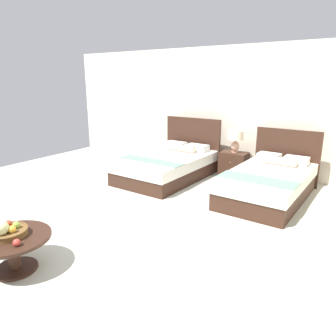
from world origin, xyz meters
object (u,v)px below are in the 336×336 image
Objects in this scene: table_lamp at (235,138)px; loose_apple at (17,243)px; bed_near_window at (168,165)px; fruit_bowl at (7,231)px; bed_near_corner at (269,182)px; coffee_table at (12,246)px; nightstand at (234,164)px.

loose_apple is at bearing -94.92° from table_lamp.
loose_apple is (0.70, -3.83, 0.16)m from bed_near_window.
bed_near_corner is at bearing 65.83° from fruit_bowl.
bed_near_corner reaches higher than coffee_table.
loose_apple is at bearing -94.94° from nightstand.
nightstand is 4.66m from coffee_table.
bed_near_corner is (2.12, -0.01, -0.00)m from bed_near_window.
table_lamp is (1.11, 0.88, 0.55)m from bed_near_window.
loose_apple is at bearing -18.16° from coffee_table.
loose_apple is (-1.42, -3.82, 0.16)m from bed_near_corner.
bed_near_window is 3.80m from fruit_bowl.
fruit_bowl is at bearing -83.44° from bed_near_window.
loose_apple is (-0.41, -4.71, -0.40)m from table_lamp.
bed_near_corner is 2.70× the size of coffee_table.
coffee_table is at bearing -97.93° from table_lamp.
coffee_table is (0.46, -3.75, 0.01)m from bed_near_window.
table_lamp reaches higher than nightstand.
coffee_table is 0.18m from fruit_bowl.
bed_near_window is at bearing -142.12° from nightstand.
nightstand is at bearing 85.06° from loose_apple.
nightstand is 4.71m from loose_apple.
table_lamp is 1.16× the size of fruit_bowl.
nightstand reaches higher than coffee_table.
bed_near_window is 1.41m from nightstand.
bed_near_corner is 4.08m from loose_apple.
bed_near_corner reaches higher than table_lamp.
fruit_bowl is (-0.68, -4.65, -0.37)m from table_lamp.
table_lamp is at bearing 81.73° from fruit_bowl.
bed_near_window reaches higher than bed_near_corner.
fruit_bowl is 5.37× the size of loose_apple.
table_lamp is (-1.01, 0.89, 0.55)m from bed_near_corner.
loose_apple is at bearing -12.31° from fruit_bowl.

